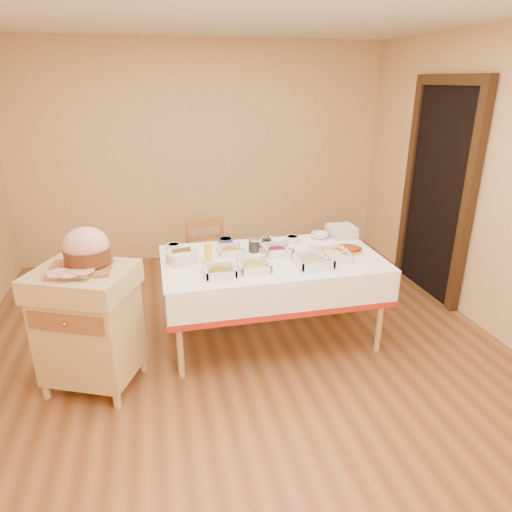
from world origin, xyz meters
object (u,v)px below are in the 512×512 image
at_px(preserve_jar_right, 266,241).
at_px(brass_platter, 344,250).
at_px(butcher_cart, 89,322).
at_px(dining_chair, 211,265).
at_px(mustard_bottle, 208,252).
at_px(preserve_jar_left, 254,245).
at_px(dining_table, 271,275).
at_px(ham_on_board, 86,251).
at_px(bread_basket, 182,257).
at_px(plate_stack, 341,231).

distance_m(preserve_jar_right, brass_platter, 0.68).
height_order(butcher_cart, dining_chair, butcher_cart).
bearing_deg(brass_platter, mustard_bottle, 177.52).
xyz_separation_m(dining_chair, brass_platter, (1.08, -0.67, 0.31)).
bearing_deg(preserve_jar_left, dining_table, -55.76).
bearing_deg(preserve_jar_left, ham_on_board, -159.08).
relative_size(bread_basket, plate_stack, 1.03).
height_order(dining_table, plate_stack, plate_stack).
height_order(dining_chair, brass_platter, dining_chair).
height_order(ham_on_board, preserve_jar_left, ham_on_board).
bearing_deg(bread_basket, plate_stack, 11.92).
height_order(dining_table, brass_platter, brass_platter).
bearing_deg(dining_table, dining_chair, 123.66).
bearing_deg(brass_platter, dining_chair, 148.03).
bearing_deg(bread_basket, preserve_jar_right, 15.32).
xyz_separation_m(dining_table, ham_on_board, (-1.41, -0.33, 0.46)).
height_order(ham_on_board, mustard_bottle, ham_on_board).
bearing_deg(ham_on_board, mustard_bottle, 22.32).
relative_size(preserve_jar_left, preserve_jar_right, 1.12).
xyz_separation_m(preserve_jar_left, preserve_jar_right, (0.14, 0.10, -0.01)).
xyz_separation_m(dining_table, preserve_jar_left, (-0.11, 0.17, 0.22)).
height_order(dining_table, bread_basket, bread_basket).
relative_size(ham_on_board, mustard_bottle, 2.34).
bearing_deg(dining_table, ham_on_board, -166.90).
xyz_separation_m(dining_chair, ham_on_board, (-0.97, -0.98, 0.59)).
bearing_deg(mustard_bottle, dining_chair, 81.83).
bearing_deg(plate_stack, brass_platter, -109.70).
bearing_deg(preserve_jar_right, butcher_cart, -156.79).
bearing_deg(brass_platter, plate_stack, 70.30).
xyz_separation_m(butcher_cart, plate_stack, (2.23, 0.74, 0.28)).
height_order(preserve_jar_right, bread_basket, preserve_jar_right).
relative_size(mustard_bottle, plate_stack, 0.77).
relative_size(dining_table, butcher_cart, 1.95).
xyz_separation_m(dining_chair, preserve_jar_right, (0.46, -0.39, 0.34)).
bearing_deg(bread_basket, dining_table, -4.69).
bearing_deg(bread_basket, brass_platter, -3.19).
xyz_separation_m(mustard_bottle, plate_stack, (1.31, 0.35, -0.03)).
distance_m(butcher_cart, preserve_jar_right, 1.63).
bearing_deg(butcher_cart, mustard_bottle, 23.19).
distance_m(dining_chair, preserve_jar_right, 0.69).
xyz_separation_m(preserve_jar_left, bread_basket, (-0.63, -0.11, -0.01)).
bearing_deg(brass_platter, bread_basket, 176.81).
distance_m(bread_basket, brass_platter, 1.38).
height_order(preserve_jar_right, plate_stack, preserve_jar_right).
distance_m(ham_on_board, plate_stack, 2.31).
bearing_deg(dining_chair, bread_basket, -117.03).
distance_m(preserve_jar_right, bread_basket, 0.79).
relative_size(dining_table, bread_basket, 7.30).
distance_m(dining_table, plate_stack, 0.90).
bearing_deg(preserve_jar_left, brass_platter, -13.65).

